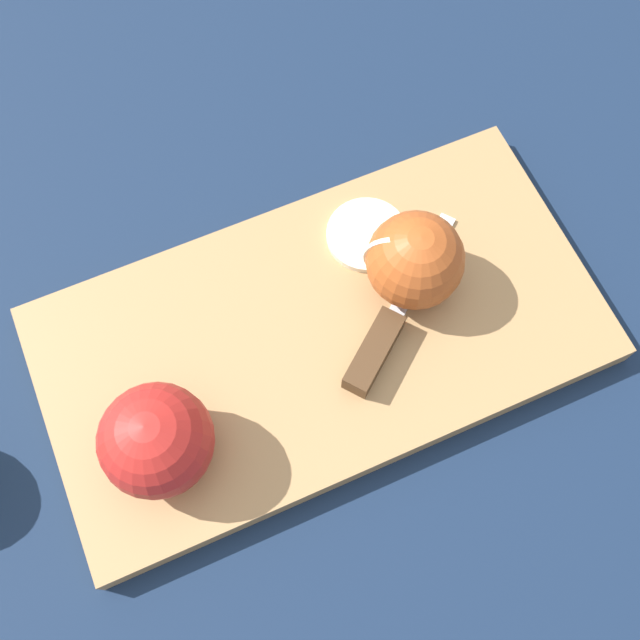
# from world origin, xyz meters

# --- Properties ---
(ground_plane) EXTENTS (4.00, 4.00, 0.00)m
(ground_plane) POSITION_xyz_m (0.00, 0.00, 0.00)
(ground_plane) COLOR #14233D
(cutting_board) EXTENTS (0.45, 0.27, 0.02)m
(cutting_board) POSITION_xyz_m (0.00, 0.00, 0.01)
(cutting_board) COLOR #A37A4C
(cutting_board) RESTS_ON ground_plane
(apple_half_left) EXTENTS (0.08, 0.08, 0.08)m
(apple_half_left) POSITION_xyz_m (-0.14, -0.03, 0.06)
(apple_half_left) COLOR red
(apple_half_left) RESTS_ON cutting_board
(apple_half_right) EXTENTS (0.07, 0.07, 0.07)m
(apple_half_right) POSITION_xyz_m (0.08, 0.00, 0.06)
(apple_half_right) COLOR #AD4C1E
(apple_half_right) RESTS_ON cutting_board
(knife) EXTENTS (0.15, 0.10, 0.02)m
(knife) POSITION_xyz_m (0.03, -0.03, 0.03)
(knife) COLOR silver
(knife) RESTS_ON cutting_board
(apple_slice) EXTENTS (0.06, 0.06, 0.01)m
(apple_slice) POSITION_xyz_m (0.07, 0.05, 0.03)
(apple_slice) COLOR #EFE5C6
(apple_slice) RESTS_ON cutting_board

